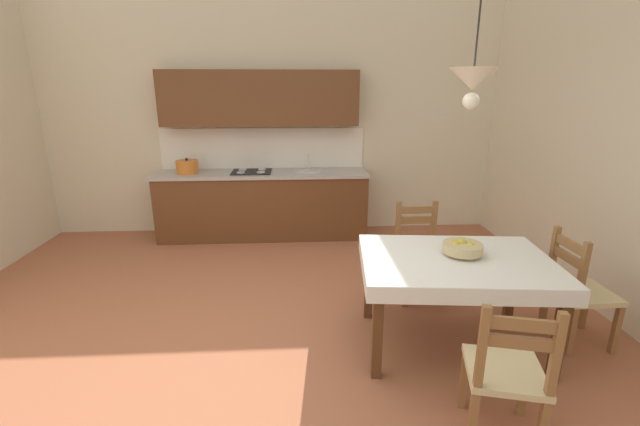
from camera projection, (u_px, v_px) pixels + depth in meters
The scene contains 9 objects.
ground_plane at pixel (262, 359), 3.31m from camera, with size 6.72×6.68×0.10m, color #A86042.
wall_back at pixel (272, 84), 5.68m from camera, with size 6.72×0.12×4.06m, color beige.
kitchen_cabinetry at pixel (262, 175), 5.69m from camera, with size 2.81×0.63×2.20m.
dining_table at pixel (455, 273), 3.23m from camera, with size 1.52×1.14×0.75m.
dining_chair_window_side at pixel (579, 292), 3.34m from camera, with size 0.42×0.42×0.93m.
dining_chair_camera_side at pixel (506, 374), 2.39m from camera, with size 0.51×0.51×0.93m.
dining_chair_kitchen_side at pixel (419, 253), 4.10m from camera, with size 0.43×0.43×0.93m.
fruit_bowl at pixel (462, 248), 3.24m from camera, with size 0.30×0.30×0.12m.
pendant_lamp at pixel (473, 80), 2.74m from camera, with size 0.32×0.32×0.80m.
Camera 1 is at (0.29, -2.86, 2.00)m, focal length 23.72 mm.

